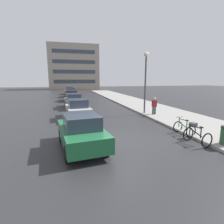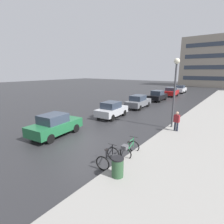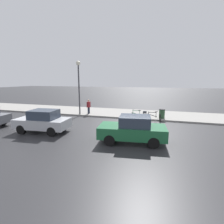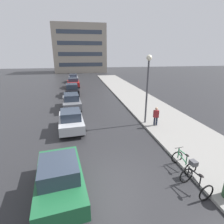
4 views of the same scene
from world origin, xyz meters
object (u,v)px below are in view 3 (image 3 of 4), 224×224
object	(u,v)px
bicycle_second	(139,115)
trash_bin	(162,114)
car_silver	(43,121)
pedestrian	(89,106)
streetlamp	(79,79)
bicycle_nearest	(154,117)
car_green	(133,129)

from	to	relation	value
bicycle_second	trash_bin	world-z (taller)	trash_bin
car_silver	trash_bin	xyz separation A→B (m)	(6.38, -8.10, -0.29)
pedestrian	streetlamp	xyz separation A→B (m)	(-0.57, 0.76, 2.86)
bicycle_nearest	bicycle_second	size ratio (longest dim) A/B	0.90
bicycle_second	car_silver	size ratio (longest dim) A/B	0.36
bicycle_nearest	pedestrian	world-z (taller)	pedestrian
pedestrian	streetlamp	bearing A→B (deg)	127.07
bicycle_second	car_silver	world-z (taller)	car_silver
bicycle_second	car_green	size ratio (longest dim) A/B	0.34
car_green	pedestrian	bearing A→B (deg)	40.76
car_green	bicycle_second	bearing A→B (deg)	3.87
bicycle_nearest	pedestrian	distance (m)	6.93
car_green	trash_bin	distance (m)	6.82
bicycle_nearest	pedestrian	bearing A→B (deg)	79.72
car_green	pedestrian	world-z (taller)	pedestrian
bicycle_second	streetlamp	world-z (taller)	streetlamp
car_green	trash_bin	bearing A→B (deg)	-13.58
bicycle_nearest	bicycle_second	world-z (taller)	bicycle_second
car_green	car_silver	distance (m)	6.50
car_silver	bicycle_nearest	bearing A→B (deg)	-54.22
pedestrian	trash_bin	distance (m)	7.49
bicycle_nearest	bicycle_second	bearing A→B (deg)	74.04
pedestrian	streetlamp	world-z (taller)	streetlamp
bicycle_second	pedestrian	xyz separation A→B (m)	(0.85, 5.47, 0.44)
car_green	streetlamp	world-z (taller)	streetlamp
bicycle_second	car_green	world-z (taller)	car_green
bicycle_second	car_green	xyz separation A→B (m)	(-5.97, -0.40, 0.32)
bicycle_second	car_silver	distance (m)	8.36
streetlamp	pedestrian	bearing A→B (deg)	-52.93
car_silver	trash_bin	size ratio (longest dim) A/B	3.84
pedestrian	streetlamp	size ratio (longest dim) A/B	0.30
bicycle_second	pedestrian	bearing A→B (deg)	81.14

